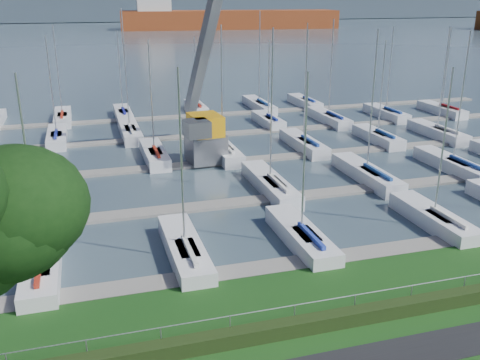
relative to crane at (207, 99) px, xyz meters
name	(u,v)px	position (x,y,z in m)	size (l,w,h in m)	color
water	(96,26)	(-1.49, 232.33, -5.73)	(800.00, 540.00, 0.20)	#435562
hedge	(318,323)	(-1.49, -28.07, -4.98)	(80.00, 0.70, 0.70)	#213212
fence	(315,302)	(-1.49, -27.67, -4.13)	(0.04, 0.04, 80.00)	#999CA2
foothill	(90,9)	(-1.49, 302.33, 0.67)	(900.00, 80.00, 12.00)	#3A4855
docks	(196,165)	(-1.49, -1.67, -5.55)	(90.00, 41.60, 0.25)	slate
crane	(207,99)	(0.00, 0.00, 0.00)	(6.01, 13.23, 22.35)	slate
cargo_ship_mid	(220,20)	(50.59, 190.98, -1.74)	(96.12, 26.06, 21.50)	brown
sailboat_fleet	(186,95)	(-1.47, 2.08, 0.10)	(74.13, 48.85, 13.51)	navy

